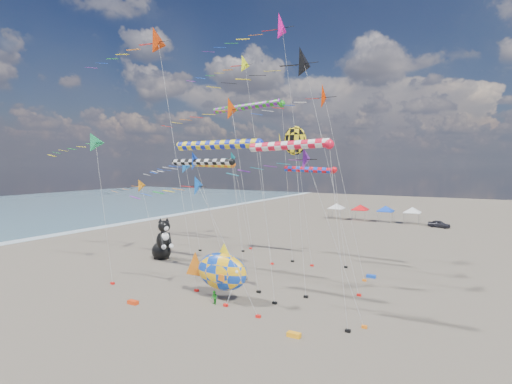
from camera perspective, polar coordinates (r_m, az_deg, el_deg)
The scene contains 32 objects.
ground at distance 31.22m, azimuth -13.54°, elevation -17.80°, with size 260.00×260.00×0.00m, color brown.
delta_kite_0 at distance 48.64m, azimuth 4.36°, elevation 22.34°, with size 13.74×3.30×28.70m.
delta_kite_1 at distance 55.86m, azimuth -4.61°, elevation 4.49°, with size 10.28×1.78×13.33m.
delta_kite_2 at distance 40.20m, azimuth -14.03°, elevation 19.73°, with size 13.17×2.64×24.11m.
delta_kite_3 at distance 52.43m, azimuth -17.45°, elevation 0.49°, with size 9.62×1.82×9.77m.
delta_kite_4 at distance 37.45m, azimuth -5.02°, elevation 11.43°, with size 11.28×2.26×17.83m.
delta_kite_5 at distance 48.82m, azimuth -2.61°, elevation 17.50°, with size 11.53×2.18×24.36m.
delta_kite_6 at distance 37.86m, azimuth 7.87°, elevation 17.52°, with size 14.33×2.99×22.13m.
delta_kite_7 at distance 44.11m, azimuth -8.94°, elevation 4.08°, with size 10.03×2.19×13.00m.
delta_kite_8 at distance 41.90m, azimuth 9.69°, elevation 12.99°, with size 12.14×2.76×19.72m.
delta_kite_9 at distance 43.15m, azimuth -23.68°, elevation 6.09°, with size 10.17×2.06×14.73m.
delta_kite_10 at distance 32.59m, azimuth -8.80°, elevation 0.31°, with size 11.40×1.70×10.73m.
delta_kite_11 at distance 29.88m, azimuth 6.57°, elevation 4.10°, with size 10.21×1.84×12.89m.
delta_kite_12 at distance 54.99m, azimuth -10.90°, elevation 3.32°, with size 9.58×2.07×12.31m.
windsock_0 at distance 49.73m, azimuth -1.00°, elevation 12.04°, with size 11.38×0.82×18.97m.
windsock_1 at distance 41.99m, azimuth -7.35°, elevation 4.19°, with size 9.16×0.69×12.11m.
windsock_2 at distance 28.83m, azimuth 5.37°, elevation 6.49°, with size 7.73×0.68×13.23m.
windsock_3 at distance 46.12m, azimuth 8.04°, elevation 3.08°, with size 7.58×0.68×11.25m.
windsock_4 at distance 34.93m, azimuth -5.03°, elevation 6.67°, with size 10.06×0.83×13.64m.
windsock_5 at distance 54.65m, azimuth -6.36°, elevation 3.88°, with size 9.38×0.77×11.88m.
angelfish_kite at distance 36.75m, azimuth 5.29°, elevation 7.13°, with size 3.74×3.02×14.99m.
cat_inflatable at distance 50.01m, azimuth -13.16°, elevation -6.43°, with size 3.82×1.91×5.16m, color black, non-canonical shape.
fish_inflatable at distance 34.38m, azimuth -4.94°, elevation -11.21°, with size 6.37×2.15×4.97m.
person_adult at distance 37.64m, azimuth -5.15°, elevation -12.58°, with size 0.59×0.38×1.61m, color gray.
child_green at distance 34.04m, azimuth -6.00°, elevation -14.80°, with size 0.56×0.44×1.16m, color #1C8E1E.
child_blue at distance 38.85m, azimuth -3.70°, elevation -12.50°, with size 0.60×0.25×1.02m, color #2449B6.
kite_bag_0 at distance 35.63m, azimuth -17.17°, elevation -14.82°, with size 0.90×0.44×0.30m, color red.
kite_bag_1 at distance 40.56m, azimuth -4.07°, elevation -12.32°, with size 0.90×0.44×0.30m, color black.
kite_bag_2 at distance 43.07m, azimuth 16.12°, elevation -11.49°, with size 0.90×0.44×0.30m, color blue.
kite_bag_3 at distance 28.42m, azimuth 5.43°, elevation -19.64°, with size 0.90×0.44×0.30m, color #FFA015.
tent_row at distance 83.68m, azimuth 16.34°, elevation -1.92°, with size 19.20×4.20×3.80m.
parked_car at distance 80.18m, azimuth 24.69°, elevation -4.17°, with size 1.53×3.79×1.29m, color #26262D.
Camera 1 is at (19.77, -21.22, 11.54)m, focal length 28.00 mm.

